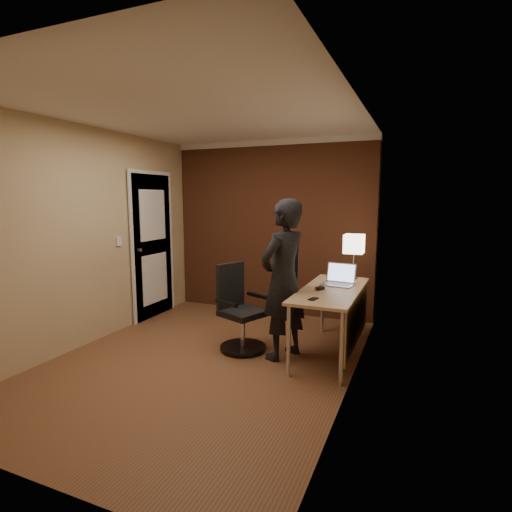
# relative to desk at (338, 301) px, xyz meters

# --- Properties ---
(room) EXTENTS (4.00, 4.00, 4.00)m
(room) POSITION_rel_desk_xyz_m (-1.53, 0.89, 0.77)
(room) COLOR brown
(room) RESTS_ON ground
(desk) EXTENTS (0.60, 1.50, 0.73)m
(desk) POSITION_rel_desk_xyz_m (0.00, 0.00, 0.00)
(desk) COLOR tan
(desk) RESTS_ON ground
(desk_lamp) EXTENTS (0.22, 0.22, 0.54)m
(desk_lamp) POSITION_rel_desk_xyz_m (0.06, 0.59, 0.55)
(desk_lamp) COLOR silver
(desk_lamp) RESTS_ON desk
(laptop) EXTENTS (0.36, 0.30, 0.23)m
(laptop) POSITION_rel_desk_xyz_m (-0.04, 0.25, 0.19)
(laptop) COLOR silver
(laptop) RESTS_ON desk
(mouse) EXTENTS (0.09, 0.12, 0.03)m
(mouse) POSITION_rel_desk_xyz_m (-0.18, -0.10, 0.14)
(mouse) COLOR black
(mouse) RESTS_ON desk
(phone) EXTENTS (0.09, 0.13, 0.01)m
(phone) POSITION_rel_desk_xyz_m (-0.14, -0.52, 0.13)
(phone) COLOR black
(phone) RESTS_ON desk
(office_chair) EXTENTS (0.55, 0.60, 0.94)m
(office_chair) POSITION_rel_desk_xyz_m (-1.05, -0.24, -0.19)
(office_chair) COLOR black
(office_chair) RESTS_ON ground
(person) EXTENTS (0.61, 0.72, 1.68)m
(person) POSITION_rel_desk_xyz_m (-0.52, -0.27, 0.24)
(person) COLOR black
(person) RESTS_ON ground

